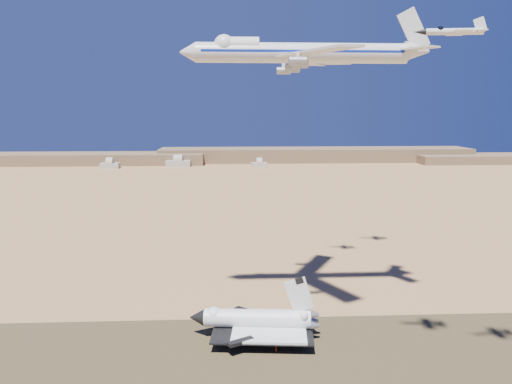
{
  "coord_description": "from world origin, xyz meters",
  "views": [
    {
      "loc": [
        5.16,
        -134.4,
        69.85
      ],
      "look_at": [
        12.37,
        8.0,
        46.24
      ],
      "focal_mm": 35.0,
      "sensor_mm": 36.0,
      "label": 1
    }
  ],
  "objects_px": {
    "chase_jet_a": "(453,31)",
    "crew_c": "(286,344)",
    "crew_b": "(276,347)",
    "carrier_747": "(295,53)",
    "crew_a": "(276,349)",
    "shuttle": "(256,321)",
    "chase_jet_c": "(336,63)",
    "chase_jet_d": "(377,54)"
  },
  "relations": [
    {
      "from": "chase_jet_a",
      "to": "crew_c",
      "type": "bearing_deg",
      "value": 150.67
    },
    {
      "from": "crew_b",
      "to": "chase_jet_a",
      "type": "height_order",
      "value": "chase_jet_a"
    },
    {
      "from": "carrier_747",
      "to": "crew_a",
      "type": "relative_size",
      "value": 41.59
    },
    {
      "from": "shuttle",
      "to": "crew_c",
      "type": "relative_size",
      "value": 23.83
    },
    {
      "from": "crew_c",
      "to": "crew_b",
      "type": "bearing_deg",
      "value": 49.77
    },
    {
      "from": "crew_c",
      "to": "chase_jet_c",
      "type": "distance_m",
      "value": 114.24
    },
    {
      "from": "shuttle",
      "to": "carrier_747",
      "type": "distance_m",
      "value": 85.28
    },
    {
      "from": "crew_b",
      "to": "chase_jet_c",
      "type": "distance_m",
      "value": 115.87
    },
    {
      "from": "carrier_747",
      "to": "chase_jet_c",
      "type": "relative_size",
      "value": 5.72
    },
    {
      "from": "crew_a",
      "to": "chase_jet_c",
      "type": "distance_m",
      "value": 116.8
    },
    {
      "from": "chase_jet_c",
      "to": "chase_jet_a",
      "type": "bearing_deg",
      "value": -77.94
    },
    {
      "from": "shuttle",
      "to": "crew_a",
      "type": "relative_size",
      "value": 20.83
    },
    {
      "from": "crew_b",
      "to": "chase_jet_a",
      "type": "xyz_separation_m",
      "value": [
        36.88,
        -23.36,
        86.18
      ]
    },
    {
      "from": "crew_b",
      "to": "crew_c",
      "type": "relative_size",
      "value": 1.02
    },
    {
      "from": "carrier_747",
      "to": "chase_jet_d",
      "type": "height_order",
      "value": "carrier_747"
    },
    {
      "from": "crew_c",
      "to": "chase_jet_d",
      "type": "bearing_deg",
      "value": -97.36
    },
    {
      "from": "shuttle",
      "to": "chase_jet_d",
      "type": "relative_size",
      "value": 2.54
    },
    {
      "from": "crew_a",
      "to": "crew_c",
      "type": "relative_size",
      "value": 1.14
    },
    {
      "from": "crew_a",
      "to": "chase_jet_d",
      "type": "bearing_deg",
      "value": -44.51
    },
    {
      "from": "carrier_747",
      "to": "chase_jet_d",
      "type": "distance_m",
      "value": 72.61
    },
    {
      "from": "carrier_747",
      "to": "crew_c",
      "type": "relative_size",
      "value": 47.59
    },
    {
      "from": "crew_c",
      "to": "chase_jet_a",
      "type": "distance_m",
      "value": 95.92
    },
    {
      "from": "crew_b",
      "to": "chase_jet_a",
      "type": "relative_size",
      "value": 0.11
    },
    {
      "from": "crew_a",
      "to": "crew_b",
      "type": "bearing_deg",
      "value": -20.89
    },
    {
      "from": "chase_jet_a",
      "to": "chase_jet_c",
      "type": "xyz_separation_m",
      "value": [
        -6.62,
        92.9,
        1.42
      ]
    },
    {
      "from": "chase_jet_d",
      "to": "crew_b",
      "type": "bearing_deg",
      "value": -115.66
    },
    {
      "from": "crew_b",
      "to": "carrier_747",
      "type": "bearing_deg",
      "value": -25.97
    },
    {
      "from": "chase_jet_a",
      "to": "chase_jet_d",
      "type": "height_order",
      "value": "chase_jet_d"
    },
    {
      "from": "carrier_747",
      "to": "crew_a",
      "type": "bearing_deg",
      "value": -106.14
    },
    {
      "from": "crew_a",
      "to": "carrier_747",
      "type": "bearing_deg",
      "value": -29.62
    },
    {
      "from": "chase_jet_a",
      "to": "chase_jet_c",
      "type": "distance_m",
      "value": 93.15
    },
    {
      "from": "shuttle",
      "to": "crew_c",
      "type": "height_order",
      "value": "shuttle"
    },
    {
      "from": "crew_c",
      "to": "shuttle",
      "type": "bearing_deg",
      "value": -17.8
    },
    {
      "from": "crew_a",
      "to": "chase_jet_a",
      "type": "height_order",
      "value": "chase_jet_a"
    },
    {
      "from": "crew_c",
      "to": "chase_jet_a",
      "type": "xyz_separation_m",
      "value": [
        33.92,
        -24.87,
        86.2
      ]
    },
    {
      "from": "carrier_747",
      "to": "crew_a",
      "type": "height_order",
      "value": "carrier_747"
    },
    {
      "from": "carrier_747",
      "to": "crew_a",
      "type": "xyz_separation_m",
      "value": [
        -7.92,
        -27.9,
        -86.68
      ]
    },
    {
      "from": "carrier_747",
      "to": "chase_jet_c",
      "type": "height_order",
      "value": "carrier_747"
    },
    {
      "from": "shuttle",
      "to": "chase_jet_d",
      "type": "distance_m",
      "value": 129.39
    },
    {
      "from": "chase_jet_d",
      "to": "crew_a",
      "type": "bearing_deg",
      "value": -115.29
    },
    {
      "from": "crew_a",
      "to": "chase_jet_a",
      "type": "bearing_deg",
      "value": -134.21
    },
    {
      "from": "crew_b",
      "to": "crew_c",
      "type": "distance_m",
      "value": 3.33
    }
  ]
}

